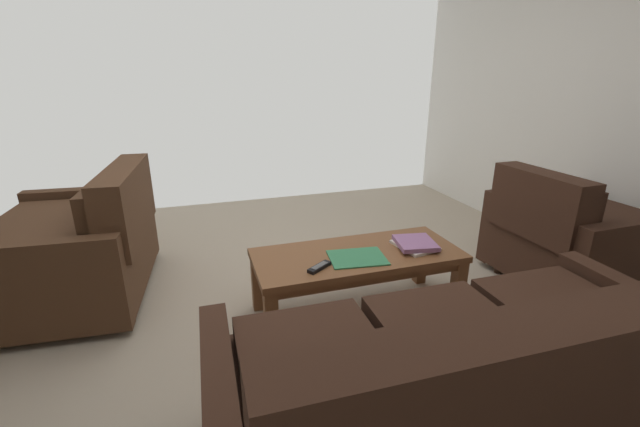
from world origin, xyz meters
name	(u,v)px	position (x,y,z in m)	size (l,w,h in m)	color
ground_plane	(289,312)	(0.00, 0.00, 0.00)	(4.93, 4.84, 0.01)	tan
wall_left	(635,69)	(-2.47, 0.00, 1.44)	(0.12, 4.84, 2.87)	white
sofa_main	(477,391)	(-0.39, 1.24, 0.36)	(1.86, 0.92, 0.85)	black
loveseat_near	(80,245)	(1.23, -0.59, 0.37)	(0.97, 1.21, 0.86)	black
coffee_table	(357,262)	(-0.40, 0.13, 0.34)	(1.24, 0.52, 0.40)	brown
armchair_side	(567,236)	(-1.91, 0.22, 0.36)	(0.88, 0.89, 0.83)	black
book_stack	(415,244)	(-0.76, 0.16, 0.43)	(0.26, 0.29, 0.04)	silver
tv_remote	(319,267)	(-0.12, 0.26, 0.41)	(0.16, 0.13, 0.02)	black
loose_magazine	(357,258)	(-0.36, 0.20, 0.41)	(0.25, 0.32, 0.01)	#337F51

